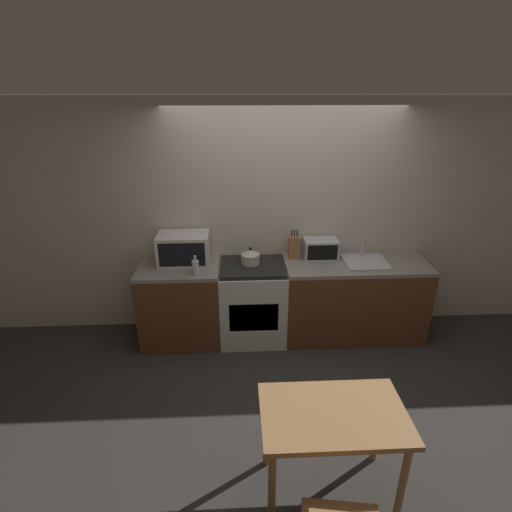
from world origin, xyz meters
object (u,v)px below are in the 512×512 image
(kettle, at_px, (250,257))
(dining_table, at_px, (333,424))
(bottle, at_px, (195,267))
(stove_range, at_px, (253,302))
(microwave, at_px, (184,249))
(toaster_oven, at_px, (321,249))

(kettle, xyz_separation_m, dining_table, (0.47, -2.00, -0.35))
(bottle, bearing_deg, dining_table, -59.51)
(stove_range, bearing_deg, microwave, 171.53)
(kettle, relative_size, microwave, 0.37)
(stove_range, bearing_deg, dining_table, -77.02)
(kettle, bearing_deg, bottle, -157.48)
(microwave, xyz_separation_m, dining_table, (1.19, -2.06, -0.44))
(kettle, bearing_deg, microwave, 175.28)
(stove_range, relative_size, kettle, 4.48)
(kettle, distance_m, dining_table, 2.08)
(kettle, relative_size, bottle, 0.99)
(stove_range, relative_size, microwave, 1.64)
(stove_range, xyz_separation_m, bottle, (-0.59, -0.19, 0.53))
(stove_range, distance_m, kettle, 0.53)
(toaster_oven, bearing_deg, bottle, -165.40)
(stove_range, xyz_separation_m, kettle, (-0.02, 0.05, 0.53))
(bottle, bearing_deg, toaster_oven, 14.60)
(stove_range, xyz_separation_m, microwave, (-0.74, 0.11, 0.62))
(toaster_oven, relative_size, dining_table, 0.39)
(stove_range, distance_m, dining_table, 2.01)
(microwave, height_order, dining_table, microwave)
(microwave, bearing_deg, kettle, -4.72)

